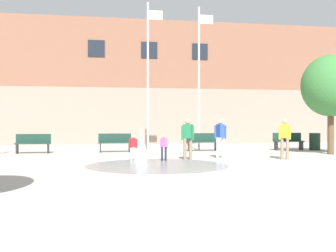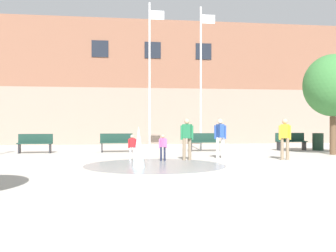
# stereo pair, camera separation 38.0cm
# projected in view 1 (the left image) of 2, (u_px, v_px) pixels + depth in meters

# --- Properties ---
(ground_plane) EXTENTS (100.00, 100.00, 0.00)m
(ground_plane) POSITION_uv_depth(u_px,v_px,m) (234.00, 183.00, 9.22)
(ground_plane) COLOR #B2ADA3
(library_building) EXTENTS (36.00, 6.05, 8.43)m
(library_building) POSITION_uv_depth(u_px,v_px,m) (145.00, 86.00, 29.38)
(library_building) COLOR gray
(library_building) RESTS_ON ground
(splash_fountain) EXTENTS (4.74, 4.74, 1.32)m
(splash_fountain) POSITION_uv_depth(u_px,v_px,m) (149.00, 156.00, 12.72)
(splash_fountain) COLOR gray
(splash_fountain) RESTS_ON ground
(park_bench_left_of_flagpoles) EXTENTS (1.60, 0.44, 0.91)m
(park_bench_left_of_flagpoles) POSITION_uv_depth(u_px,v_px,m) (33.00, 143.00, 18.45)
(park_bench_left_of_flagpoles) COLOR #28282D
(park_bench_left_of_flagpoles) RESTS_ON ground
(park_bench_under_left_flagpole) EXTENTS (1.60, 0.44, 0.91)m
(park_bench_under_left_flagpole) POSITION_uv_depth(u_px,v_px,m) (115.00, 142.00, 19.23)
(park_bench_under_left_flagpole) COLOR #28282D
(park_bench_under_left_flagpole) RESTS_ON ground
(park_bench_center) EXTENTS (1.60, 0.44, 0.91)m
(park_bench_center) POSITION_uv_depth(u_px,v_px,m) (202.00, 142.00, 20.01)
(park_bench_center) COLOR #28282D
(park_bench_center) RESTS_ON ground
(park_bench_under_right_flagpole) EXTENTS (1.60, 0.44, 0.91)m
(park_bench_under_right_flagpole) POSITION_uv_depth(u_px,v_px,m) (288.00, 141.00, 20.74)
(park_bench_under_right_flagpole) COLOR #28282D
(park_bench_under_right_flagpole) RESTS_ON ground
(teen_by_trashcan) EXTENTS (0.50, 0.35, 1.59)m
(teen_by_trashcan) POSITION_uv_depth(u_px,v_px,m) (188.00, 136.00, 15.03)
(teen_by_trashcan) COLOR #89755B
(teen_by_trashcan) RESTS_ON ground
(adult_watching) EXTENTS (0.50, 0.38, 1.59)m
(adult_watching) POSITION_uv_depth(u_px,v_px,m) (220.00, 135.00, 15.84)
(adult_watching) COLOR silver
(adult_watching) RESTS_ON ground
(child_in_fountain) EXTENTS (0.31, 0.13, 0.99)m
(child_in_fountain) POSITION_uv_depth(u_px,v_px,m) (133.00, 146.00, 14.67)
(child_in_fountain) COLOR silver
(child_in_fountain) RESTS_ON ground
(child_running) EXTENTS (0.31, 0.24, 0.99)m
(child_running) POSITION_uv_depth(u_px,v_px,m) (164.00, 145.00, 14.73)
(child_running) COLOR #1E233D
(child_running) RESTS_ON ground
(adult_near_bench) EXTENTS (0.50, 0.37, 1.59)m
(adult_near_bench) POSITION_uv_depth(u_px,v_px,m) (285.00, 136.00, 15.28)
(adult_near_bench) COLOR #89755B
(adult_near_bench) RESTS_ON ground
(flagpole_left) EXTENTS (0.80, 0.10, 7.56)m
(flagpole_left) POSITION_uv_depth(u_px,v_px,m) (148.00, 72.00, 19.94)
(flagpole_left) COLOR silver
(flagpole_left) RESTS_ON ground
(flagpole_right) EXTENTS (0.80, 0.10, 7.45)m
(flagpole_right) POSITION_uv_depth(u_px,v_px,m) (200.00, 74.00, 20.38)
(flagpole_right) COLOR silver
(flagpole_right) RESTS_ON ground
(trash_can) EXTENTS (0.56, 0.56, 0.90)m
(trash_can) POSITION_uv_depth(u_px,v_px,m) (315.00, 142.00, 20.66)
(trash_can) COLOR #193323
(trash_can) RESTS_ON ground
(street_tree_near_building) EXTENTS (2.63, 2.63, 4.52)m
(street_tree_near_building) POSITION_uv_depth(u_px,v_px,m) (331.00, 86.00, 17.82)
(street_tree_near_building) COLOR brown
(street_tree_near_building) RESTS_ON ground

